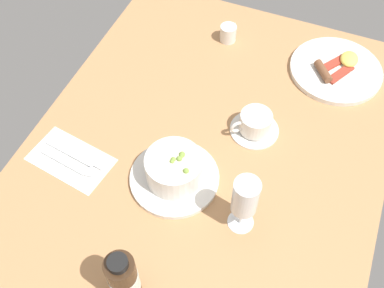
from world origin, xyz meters
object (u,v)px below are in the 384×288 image
(porridge_bowl, at_px, (174,170))
(breakfast_plate, at_px, (336,69))
(creamer_jug, at_px, (228,33))
(wine_glass, at_px, (245,199))
(cutlery_setting, at_px, (72,160))
(coffee_cup, at_px, (255,124))
(sauce_bottle_brown, at_px, (124,280))

(porridge_bowl, bearing_deg, breakfast_plate, 150.53)
(creamer_jug, relative_size, wine_glass, 0.34)
(cutlery_setting, xyz_separation_m, creamer_jug, (-0.54, 0.20, 0.02))
(cutlery_setting, height_order, creamer_jug, creamer_jug)
(coffee_cup, relative_size, breakfast_plate, 0.49)
(sauce_bottle_brown, xyz_separation_m, breakfast_plate, (-0.76, 0.25, -0.07))
(wine_glass, relative_size, breakfast_plate, 0.65)
(coffee_cup, height_order, creamer_jug, coffee_cup)
(breakfast_plate, bearing_deg, coffee_cup, -27.73)
(cutlery_setting, relative_size, coffee_cup, 1.73)
(sauce_bottle_brown, height_order, breakfast_plate, sauce_bottle_brown)
(porridge_bowl, bearing_deg, cutlery_setting, -79.66)
(breakfast_plate, bearing_deg, sauce_bottle_brown, -18.38)
(coffee_cup, distance_m, creamer_jug, 0.33)
(porridge_bowl, height_order, breakfast_plate, porridge_bowl)
(porridge_bowl, bearing_deg, wine_glass, 75.51)
(cutlery_setting, relative_size, sauce_bottle_brown, 1.22)
(wine_glass, bearing_deg, coffee_cup, -168.74)
(creamer_jug, height_order, sauce_bottle_brown, sauce_bottle_brown)
(sauce_bottle_brown, bearing_deg, porridge_bowl, -175.71)
(creamer_jug, relative_size, sauce_bottle_brown, 0.32)
(wine_glass, distance_m, breakfast_plate, 0.54)
(cutlery_setting, bearing_deg, wine_glass, 89.92)
(wine_glass, height_order, sauce_bottle_brown, sauce_bottle_brown)
(cutlery_setting, height_order, coffee_cup, coffee_cup)
(sauce_bottle_brown, bearing_deg, coffee_cup, 167.58)
(porridge_bowl, relative_size, coffee_cup, 1.69)
(coffee_cup, bearing_deg, creamer_jug, -149.23)
(wine_glass, xyz_separation_m, sauce_bottle_brown, (0.23, -0.16, -0.03))
(cutlery_setting, distance_m, creamer_jug, 0.57)
(coffee_cup, bearing_deg, breakfast_plate, 152.27)
(coffee_cup, relative_size, sauce_bottle_brown, 0.71)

